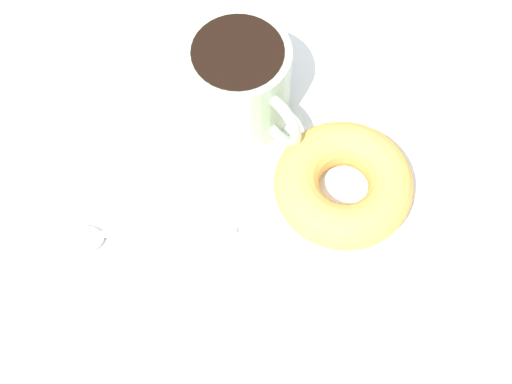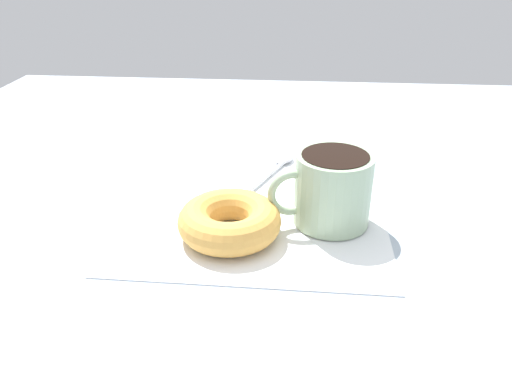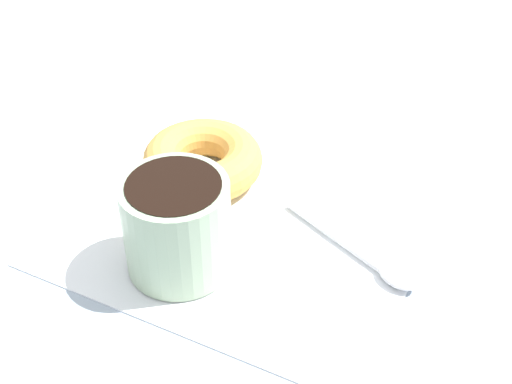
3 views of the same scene
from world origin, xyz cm
name	(u,v)px [view 3 (image 3 of 3)]	position (x,y,z in cm)	size (l,w,h in cm)	color
ground_plane	(252,224)	(0.00, 0.00, -1.00)	(120.00, 120.00, 2.00)	#99A8B7
napkin	(256,211)	(0.63, -0.09, 0.15)	(30.13, 30.13, 0.30)	white
coffee_cup	(178,223)	(-7.94, 2.56, 4.53)	(11.51, 8.50, 8.18)	#9EB793
donut	(203,160)	(2.92, 6.50, 2.11)	(11.14, 11.14, 3.62)	gold
spoon	(378,262)	(-1.40, -12.02, 0.70)	(7.00, 13.66, 0.90)	silver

